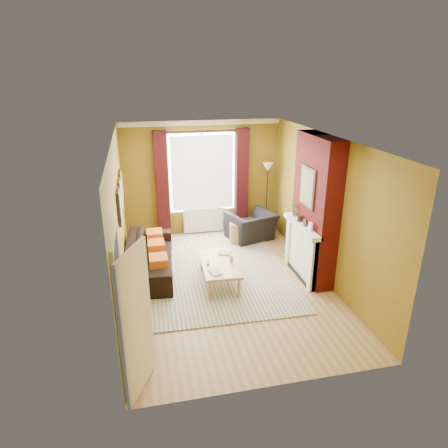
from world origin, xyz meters
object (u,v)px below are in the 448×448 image
Objects in this scene: armchair at (251,226)px; wicker_stool at (238,233)px; sofa at (150,256)px; coffee_table at (219,264)px; floor_lamp at (267,178)px.

wicker_stool is (-0.37, -0.15, -0.09)m from armchair.
sofa is at bearing -154.22° from wicker_stool.
sofa is 2.21× the size of armchair.
armchair is at bearing 60.94° from coffee_table.
sofa is 4.54× the size of wicker_stool.
armchair is (2.48, 1.17, 0.00)m from sofa.
sofa is 2.35m from wicker_stool.
coffee_table is (-1.20, -1.95, 0.06)m from armchair.
armchair reaches higher than coffee_table.
coffee_table is (1.28, -0.77, 0.06)m from sofa.
coffee_table is 0.76× the size of floor_lamp.
coffee_table is at bearing 41.16° from armchair.
sofa is 1.50m from coffee_table.
armchair is at bearing 22.38° from wicker_stool.
coffee_table is at bearing -114.82° from wicker_stool.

